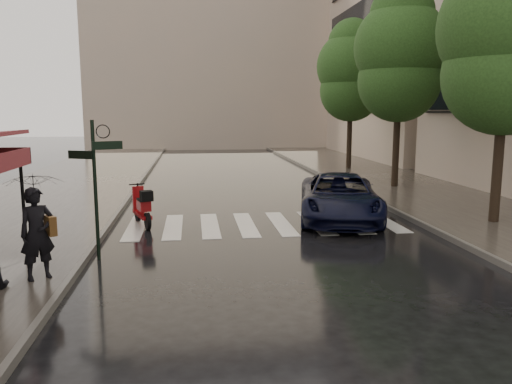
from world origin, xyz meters
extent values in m
plane|color=black|center=(0.00, 0.00, 0.00)|extent=(120.00, 120.00, 0.00)
cube|color=#38332D|center=(-4.50, 12.00, 0.06)|extent=(6.00, 60.00, 0.12)
cube|color=#38332D|center=(10.25, 12.00, 0.06)|extent=(5.50, 60.00, 0.12)
cube|color=#595651|center=(-1.45, 12.00, 0.07)|extent=(0.12, 60.00, 0.16)
cube|color=#595651|center=(7.45, 12.00, 0.07)|extent=(0.12, 60.00, 0.16)
cube|color=silver|center=(-0.70, 6.00, 0.01)|extent=(0.50, 3.20, 0.01)
cube|color=silver|center=(0.35, 6.00, 0.01)|extent=(0.50, 3.20, 0.01)
cube|color=silver|center=(1.40, 6.00, 0.01)|extent=(0.50, 3.20, 0.01)
cube|color=silver|center=(2.45, 6.00, 0.01)|extent=(0.50, 3.20, 0.01)
cube|color=silver|center=(3.50, 6.00, 0.01)|extent=(0.50, 3.20, 0.01)
cube|color=silver|center=(4.55, 6.00, 0.01)|extent=(0.50, 3.20, 0.01)
cube|color=silver|center=(5.60, 6.00, 0.01)|extent=(0.50, 3.20, 0.01)
cube|color=silver|center=(6.65, 6.00, 0.01)|extent=(0.50, 3.20, 0.01)
cylinder|color=black|center=(-2.65, 2.75, 1.29)|extent=(0.07, 0.07, 2.35)
cylinder|color=black|center=(-1.20, 3.00, 1.55)|extent=(0.08, 0.08, 3.10)
cube|color=black|center=(-0.90, 3.00, 2.55)|extent=(0.62, 0.26, 0.18)
cube|color=black|center=(-1.48, 3.00, 2.35)|extent=(0.56, 0.29, 0.18)
cube|color=tan|center=(16.50, 26.00, 9.25)|extent=(8.00, 16.00, 18.50)
cube|color=tan|center=(3.00, 38.00, 10.00)|extent=(22.00, 6.00, 20.00)
cylinder|color=black|center=(9.60, 5.00, 2.25)|extent=(0.28, 0.28, 4.26)
sphere|color=#1D3B15|center=(9.60, 5.00, 4.30)|extent=(3.40, 3.40, 3.40)
sphere|color=#1D3B15|center=(9.60, 5.00, 5.59)|extent=(3.80, 3.80, 3.80)
cylinder|color=black|center=(9.50, 12.00, 2.36)|extent=(0.28, 0.28, 4.48)
sphere|color=#1D3B15|center=(9.50, 12.00, 4.52)|extent=(3.40, 3.40, 3.40)
sphere|color=#1D3B15|center=(9.50, 12.00, 5.88)|extent=(3.80, 3.80, 3.80)
sphere|color=#1D3B15|center=(9.50, 12.00, 7.16)|extent=(2.60, 2.60, 2.60)
cylinder|color=black|center=(9.70, 19.00, 2.30)|extent=(0.28, 0.28, 4.37)
sphere|color=#1D3B15|center=(9.70, 19.00, 4.41)|extent=(3.40, 3.40, 3.40)
sphere|color=#1D3B15|center=(9.70, 19.00, 5.74)|extent=(3.80, 3.80, 3.80)
sphere|color=#1D3B15|center=(9.70, 19.00, 6.98)|extent=(2.60, 2.60, 2.60)
imported|color=black|center=(-2.00, 1.40, 1.00)|extent=(0.77, 0.71, 1.76)
imported|color=black|center=(-2.00, 1.40, 2.15)|extent=(1.46, 1.46, 0.96)
cube|color=#513315|center=(-1.79, 1.54, 1.12)|extent=(0.30, 0.35, 0.38)
cylinder|color=black|center=(-0.34, 5.70, 0.24)|extent=(0.25, 0.49, 0.49)
cylinder|color=black|center=(-0.74, 6.90, 0.24)|extent=(0.25, 0.49, 0.49)
cube|color=maroon|center=(-0.55, 6.32, 0.32)|extent=(0.68, 1.34, 0.10)
cube|color=maroon|center=(-0.47, 6.08, 0.63)|extent=(0.46, 0.62, 0.28)
cube|color=maroon|center=(-0.70, 6.76, 0.71)|extent=(0.35, 0.22, 0.76)
cylinder|color=black|center=(-0.73, 6.85, 1.13)|extent=(0.45, 0.18, 0.04)
cube|color=black|center=(-0.35, 5.73, 0.96)|extent=(0.40, 0.39, 0.28)
imported|color=black|center=(5.36, 6.33, 0.70)|extent=(3.36, 5.40, 1.39)
camera|label=1|loc=(0.93, -8.20, 3.28)|focal=35.00mm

